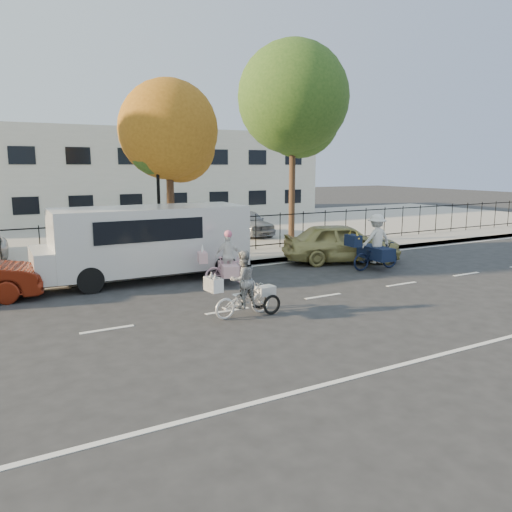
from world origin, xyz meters
TOP-DOWN VIEW (x-y plane):
  - ground at (0.00, 0.00)m, footprint 120.00×120.00m
  - road_markings at (0.00, 0.00)m, footprint 60.00×9.52m
  - curb at (0.00, 5.05)m, footprint 60.00×0.10m
  - sidewalk at (0.00, 6.10)m, footprint 60.00×2.20m
  - parking_lot at (0.00, 15.00)m, footprint 60.00×15.60m
  - iron_fence at (0.00, 7.20)m, footprint 58.00×0.06m
  - building at (0.00, 25.00)m, footprint 34.00×10.00m
  - lamppost at (0.50, 6.80)m, footprint 0.36×0.36m
  - street_sign at (-1.85, 6.80)m, footprint 0.85×0.06m
  - zebra_trike at (0.16, -0.54)m, footprint 1.89×0.77m
  - unicorn_bike at (1.27, 2.62)m, footprint 1.72×1.24m
  - bull_bike at (6.82, 2.13)m, footprint 2.13×1.46m
  - white_van at (-0.67, 4.50)m, footprint 6.62×2.33m
  - gold_sedan at (6.65, 3.80)m, footprint 4.75×3.15m
  - lot_car_c at (-1.73, 10.18)m, footprint 2.27×4.49m
  - lot_car_d at (6.50, 11.28)m, footprint 1.61×3.84m
  - tree_mid at (1.27, 7.36)m, footprint 3.72×3.72m
  - tree_east at (7.38, 8.26)m, footprint 4.95×4.95m

SIDE VIEW (x-z plane):
  - ground at x=0.00m, z-range 0.00..0.00m
  - road_markings at x=0.00m, z-range 0.00..0.01m
  - curb at x=0.00m, z-range 0.00..0.15m
  - sidewalk at x=0.00m, z-range 0.00..0.15m
  - parking_lot at x=0.00m, z-range 0.00..0.15m
  - zebra_trike at x=0.16m, z-range -0.18..1.43m
  - unicorn_bike at x=1.27m, z-range -0.22..1.47m
  - gold_sedan at x=6.65m, z-range 0.00..1.50m
  - bull_bike at x=6.82m, z-range -0.20..1.77m
  - lot_car_d at x=6.50m, z-range 0.15..1.45m
  - lot_car_c at x=-1.73m, z-range 0.15..1.56m
  - iron_fence at x=0.00m, z-range 0.15..1.65m
  - white_van at x=-0.67m, z-range 0.12..2.47m
  - street_sign at x=-1.85m, z-range 0.52..2.32m
  - building at x=0.00m, z-range 0.00..6.00m
  - lamppost at x=0.50m, z-range 0.95..5.28m
  - tree_mid at x=1.27m, z-range 1.36..8.18m
  - tree_east at x=7.38m, z-range 1.82..10.89m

